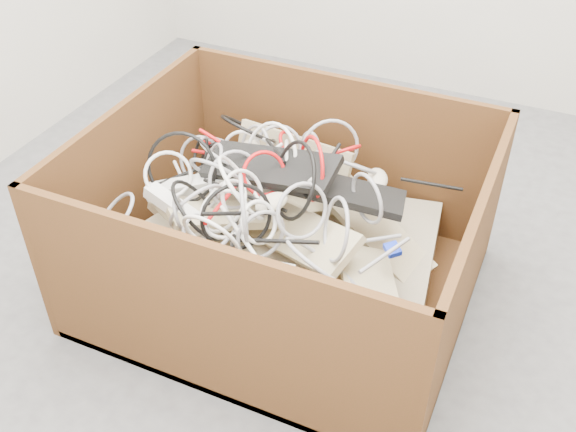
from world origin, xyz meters
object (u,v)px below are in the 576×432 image
at_px(cardboard_box, 281,255).
at_px(power_strip_left, 189,185).
at_px(power_strip_right, 179,210).
at_px(vga_plug, 392,249).

relative_size(cardboard_box, power_strip_left, 4.00).
height_order(power_strip_left, power_strip_right, power_strip_left).
distance_m(power_strip_right, vga_plug, 0.66).
height_order(cardboard_box, vga_plug, cardboard_box).
height_order(cardboard_box, power_strip_right, cardboard_box).
bearing_deg(power_strip_right, vga_plug, 22.23).
bearing_deg(vga_plug, cardboard_box, -138.78).
bearing_deg(vga_plug, power_strip_left, -134.26).
distance_m(cardboard_box, vga_plug, 0.42).
bearing_deg(cardboard_box, vga_plug, -6.14).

